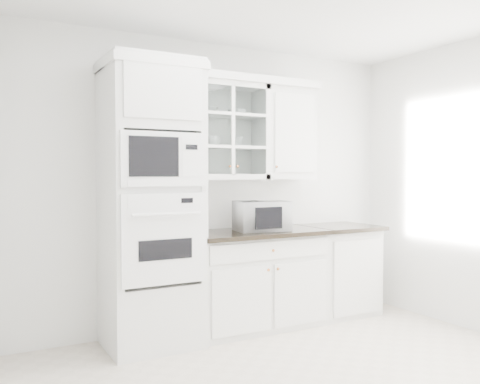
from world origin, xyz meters
TOP-DOWN VIEW (x-y plane):
  - room_shell at (0.00, 0.43)m, footprint 4.00×3.50m
  - oven_column at (-0.75, 1.42)m, footprint 0.76×0.68m
  - base_cabinet_run at (0.28, 1.45)m, footprint 1.32×0.67m
  - extra_base_cabinet at (1.28, 1.45)m, footprint 0.72×0.67m
  - upper_cabinet_glass at (0.03, 1.58)m, footprint 0.80×0.33m
  - upper_cabinet_solid at (0.71, 1.58)m, footprint 0.55×0.33m
  - crown_molding at (-0.07, 1.56)m, footprint 2.14×0.38m
  - countertop_microwave at (0.32, 1.39)m, footprint 0.54×0.48m
  - bowl_a at (-0.17, 1.60)m, footprint 0.29×0.29m
  - bowl_b at (0.17, 1.60)m, footprint 0.21×0.21m
  - cup_a at (-0.07, 1.60)m, footprint 0.13×0.13m
  - cup_b at (0.16, 1.58)m, footprint 0.12×0.12m

SIDE VIEW (x-z plane):
  - base_cabinet_run at x=0.28m, z-range 0.00..0.92m
  - extra_base_cabinet at x=1.28m, z-range 0.00..0.92m
  - countertop_microwave at x=0.32m, z-range 0.92..1.20m
  - oven_column at x=-0.75m, z-range 0.00..2.40m
  - cup_a at x=-0.07m, z-range 1.71..1.81m
  - cup_b at x=0.16m, z-range 1.71..1.81m
  - room_shell at x=0.00m, z-range 0.43..3.13m
  - upper_cabinet_glass at x=0.03m, z-range 1.40..2.30m
  - upper_cabinet_solid at x=0.71m, z-range 1.40..2.30m
  - bowl_b at x=0.17m, z-range 2.01..2.06m
  - bowl_a at x=-0.17m, z-range 2.01..2.07m
  - crown_molding at x=-0.07m, z-range 2.30..2.37m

